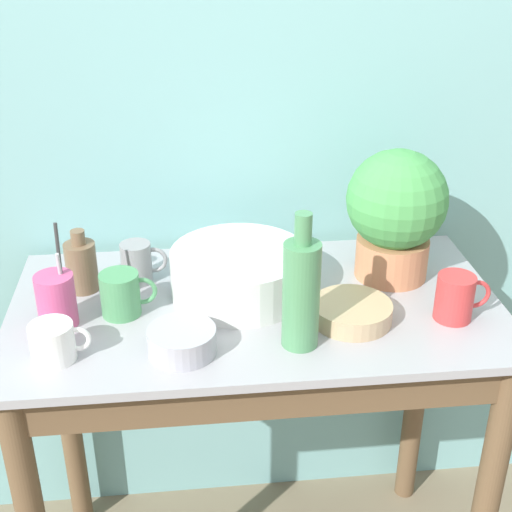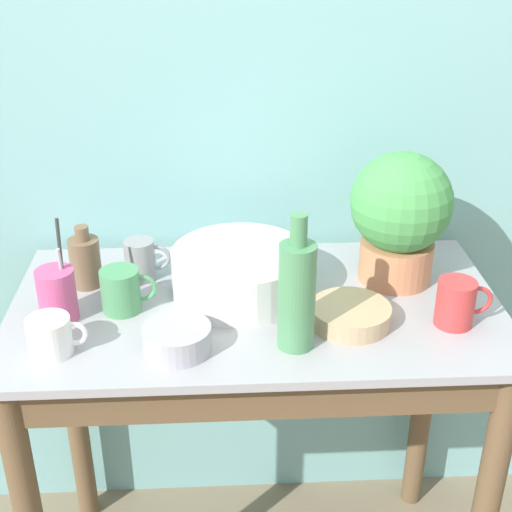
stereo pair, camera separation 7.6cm
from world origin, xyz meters
The scene contains 13 objects.
wall_back centered at (0.00, 0.65, 1.20)m, with size 6.00×0.05×2.40m.
counter_table centered at (0.00, 0.28, 0.67)m, with size 1.11×0.60×0.88m.
potted_plant centered at (0.34, 0.40, 1.06)m, with size 0.24×0.24×0.32m.
bowl_wash_large centered at (-0.03, 0.35, 0.94)m, with size 0.31×0.31×0.11m.
bottle_tall centered at (0.07, 0.13, 1.01)m, with size 0.08×0.08×0.29m.
bottle_short centered at (-0.40, 0.41, 0.95)m, with size 0.07×0.07×0.15m.
mug_white centered at (-0.42, 0.13, 0.92)m, with size 0.12×0.09×0.08m.
mug_red centered at (0.42, 0.19, 0.94)m, with size 0.12×0.08×0.10m.
mug_grey centered at (-0.27, 0.43, 0.93)m, with size 0.11×0.07×0.10m.
mug_green centered at (-0.30, 0.29, 0.93)m, with size 0.12×0.09×0.10m.
bowl_small_tan centered at (0.20, 0.20, 0.91)m, with size 0.17×0.17×0.04m.
bowl_small_steel centered at (-0.17, 0.12, 0.91)m, with size 0.14×0.14×0.05m.
utensil_cup centered at (-0.43, 0.26, 0.94)m, with size 0.08×0.08×0.23m.
Camera 2 is at (-0.08, -1.09, 1.72)m, focal length 50.00 mm.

